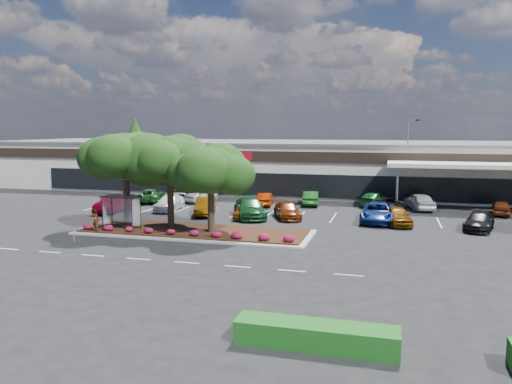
% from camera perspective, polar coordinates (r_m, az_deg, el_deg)
% --- Properties ---
extents(ground, '(160.00, 160.00, 0.00)m').
position_cam_1_polar(ground, '(34.31, -6.50, -6.22)').
color(ground, black).
rests_on(ground, ground).
extents(retail_store, '(80.40, 25.20, 6.25)m').
position_cam_1_polar(retail_store, '(66.20, 4.50, 3.10)').
color(retail_store, white).
rests_on(retail_store, ground).
extents(landscape_island, '(18.00, 6.00, 0.26)m').
position_cam_1_polar(landscape_island, '(38.63, -7.06, -4.51)').
color(landscape_island, '#AAABA5').
rests_on(landscape_island, ground).
extents(lane_markings, '(33.12, 20.06, 0.01)m').
position_cam_1_polar(lane_markings, '(43.98, -1.61, -3.16)').
color(lane_markings, silver).
rests_on(lane_markings, ground).
extents(shrub_row, '(17.00, 0.80, 0.50)m').
position_cam_1_polar(shrub_row, '(36.66, -8.32, -4.55)').
color(shrub_row, '#991442').
rests_on(shrub_row, landscape_island).
extents(bus_shelter, '(2.75, 1.55, 2.59)m').
position_cam_1_polar(bus_shelter, '(39.75, -15.04, -1.17)').
color(bus_shelter, black).
rests_on(bus_shelter, landscape_island).
extents(island_tree_west, '(7.20, 7.20, 7.89)m').
position_cam_1_polar(island_tree_west, '(41.11, -14.64, 1.78)').
color(island_tree_west, '#15340C').
rests_on(island_tree_west, landscape_island).
extents(island_tree_mid, '(6.60, 6.60, 7.32)m').
position_cam_1_polar(island_tree_mid, '(40.14, -9.79, 1.37)').
color(island_tree_mid, '#15340C').
rests_on(island_tree_mid, landscape_island).
extents(island_tree_east, '(5.80, 5.80, 6.50)m').
position_cam_1_polar(island_tree_east, '(37.26, -5.18, 0.36)').
color(island_tree_east, '#15340C').
rests_on(island_tree_east, landscape_island).
extents(hedge_south_east, '(6.00, 1.30, 0.90)m').
position_cam_1_polar(hedge_south_east, '(19.16, 6.86, -15.97)').
color(hedge_south_east, '#195520').
rests_on(hedge_south_east, ground).
extents(conifer_north_west, '(4.40, 4.40, 10.00)m').
position_cam_1_polar(conifer_north_west, '(87.94, -13.61, 5.16)').
color(conifer_north_west, '#15340C').
rests_on(conifer_north_west, ground).
extents(person_waiting, '(0.70, 0.57, 1.67)m').
position_cam_1_polar(person_waiting, '(39.73, -17.86, -3.05)').
color(person_waiting, '#594C47').
rests_on(person_waiting, landscape_island).
extents(light_pole, '(1.43, 0.60, 9.09)m').
position_cam_1_polar(light_pole, '(59.07, 16.97, 3.13)').
color(light_pole, '#AAABA5').
rests_on(light_pole, ground).
extents(survey_stake, '(0.08, 0.14, 0.95)m').
position_cam_1_polar(survey_stake, '(37.63, -20.08, -4.46)').
color(survey_stake, tan).
rests_on(survey_stake, ground).
extents(car_0, '(1.89, 5.02, 1.64)m').
position_cam_1_polar(car_0, '(49.75, -15.97, -1.27)').
color(car_0, maroon).
rests_on(car_0, ground).
extents(car_1, '(2.59, 5.20, 1.45)m').
position_cam_1_polar(car_1, '(49.54, -9.86, -1.24)').
color(car_1, white).
rests_on(car_1, ground).
extents(car_2, '(2.96, 5.12, 1.59)m').
position_cam_1_polar(car_2, '(46.54, -5.79, -1.62)').
color(car_2, '#633A05').
rests_on(car_2, ground).
extents(car_3, '(2.09, 4.15, 1.36)m').
position_cam_1_polar(car_3, '(44.49, -1.35, -2.16)').
color(car_3, brown).
rests_on(car_3, ground).
extents(car_4, '(4.67, 6.40, 1.72)m').
position_cam_1_polar(car_4, '(44.84, -0.71, -1.85)').
color(car_4, '#13441D').
rests_on(car_4, ground).
extents(car_5, '(3.65, 5.18, 1.39)m').
position_cam_1_polar(car_5, '(44.59, 3.60, -2.13)').
color(car_5, '#62240A').
rests_on(car_5, ground).
extents(car_6, '(2.80, 4.81, 1.54)m').
position_cam_1_polar(car_6, '(43.06, 15.83, -2.63)').
color(car_6, '#633505').
rests_on(car_6, ground).
extents(car_7, '(2.89, 6.03, 1.66)m').
position_cam_1_polar(car_7, '(43.93, 13.77, -2.29)').
color(car_7, navy).
rests_on(car_7, ground).
extents(car_8, '(3.14, 5.13, 1.39)m').
position_cam_1_polar(car_8, '(43.18, 24.14, -3.07)').
color(car_8, black).
rests_on(car_8, ground).
extents(car_9, '(3.73, 5.62, 1.43)m').
position_cam_1_polar(car_9, '(55.42, -11.99, -0.39)').
color(car_9, '#1D5520').
rests_on(car_9, ground).
extents(car_10, '(3.62, 5.24, 1.41)m').
position_cam_1_polar(car_10, '(55.62, -6.90, -0.27)').
color(car_10, black).
rests_on(car_10, ground).
extents(car_11, '(3.03, 4.64, 1.47)m').
position_cam_1_polar(car_11, '(54.42, -6.24, -0.40)').
color(car_11, silver).
rests_on(car_11, ground).
extents(car_12, '(2.01, 4.25, 1.35)m').
position_cam_1_polar(car_12, '(51.72, 1.05, -0.83)').
color(car_12, '#911F00').
rests_on(car_12, ground).
extents(car_13, '(2.16, 4.64, 1.47)m').
position_cam_1_polar(car_13, '(52.45, 6.28, -0.69)').
color(car_13, '#175319').
rests_on(car_13, ground).
extents(car_14, '(3.70, 5.38, 1.45)m').
position_cam_1_polar(car_14, '(52.96, 13.51, -0.78)').
color(car_14, '#154E22').
rests_on(car_14, ground).
extents(car_15, '(3.59, 5.21, 1.32)m').
position_cam_1_polar(car_15, '(50.53, 14.57, -1.27)').
color(car_15, black).
rests_on(car_15, ground).
extents(car_16, '(3.24, 5.27, 1.67)m').
position_cam_1_polar(car_16, '(51.68, 18.17, -1.02)').
color(car_16, silver).
rests_on(car_16, ground).
extents(car_17, '(2.27, 4.23, 1.37)m').
position_cam_1_polar(car_17, '(51.43, 26.20, -1.62)').
color(car_17, maroon).
rests_on(car_17, ground).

